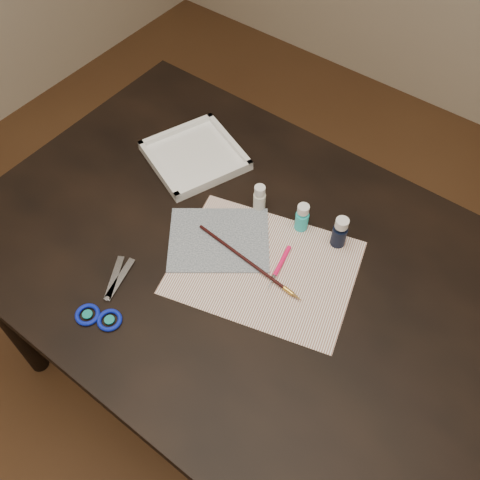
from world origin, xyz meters
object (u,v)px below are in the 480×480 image
Objects in this scene: paper at (264,267)px; canvas at (219,239)px; scissors at (107,291)px; paint_bottle_white at (259,198)px; palette_tray at (195,155)px; paint_bottle_navy at (340,232)px; paint_bottle_cyan at (302,217)px.

paper is 1.72× the size of canvas.
scissors is (-0.24, -0.27, 0.00)m from paper.
paper is 1.94× the size of scissors.
paint_bottle_white is 0.36× the size of scissors.
paint_bottle_navy is at bearing -1.37° from palette_tray.
paint_bottle_navy is 0.55m from scissors.
paint_bottle_navy reaches higher than paper.
paint_bottle_white is at bearing -8.02° from palette_tray.
paint_bottle_navy is 0.41× the size of scissors.
paint_bottle_white reaches higher than scissors.
canvas is 0.29m from paint_bottle_navy.
paint_bottle_white is at bearing 83.29° from canvas.
paint_bottle_cyan reaches higher than canvas.
paper is 4.72× the size of paint_bottle_navy.
canvas is 1.04× the size of palette_tray.
canvas reaches higher than paper.
scissors is at bearing -132.08° from paper.
palette_tray is (-0.36, 0.02, -0.03)m from paint_bottle_cyan.
paint_bottle_white is at bearing 129.72° from paper.
paint_bottle_navy is at bearing 7.74° from paint_bottle_cyan.
canvas is at bearing -96.71° from paint_bottle_white.
paper is at bearing 0.94° from canvas.
scissors is at bearing -120.39° from paint_bottle_cyan.
palette_tray is at bearing 171.98° from paint_bottle_white.
canvas is 2.74× the size of paint_bottle_navy.
canvas is at bearing -179.06° from paper.
paint_bottle_cyan is at bearing -172.26° from paint_bottle_navy.
palette_tray is (-0.22, 0.17, 0.01)m from canvas.
paint_bottle_white reaches higher than palette_tray.
canvas is 1.12× the size of scissors.
canvas is 0.29m from scissors.
palette_tray is at bearing 176.18° from paint_bottle_cyan.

